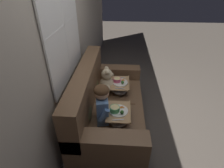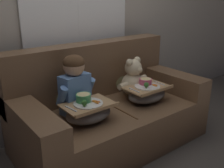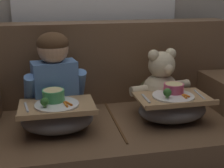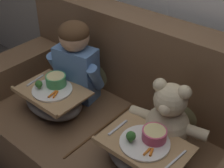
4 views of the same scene
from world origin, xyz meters
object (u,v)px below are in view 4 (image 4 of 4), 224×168
object	(u,v)px
couch	(117,126)
teddy_bear	(168,120)
throw_pillow_behind_child	(98,64)
lap_tray_teddy	(144,153)
child_figure	(76,58)
lap_tray_child	(54,99)
throw_pillow_behind_teddy	(187,103)

from	to	relation	value
couch	teddy_bear	size ratio (longest dim) A/B	4.14
throw_pillow_behind_child	lap_tray_teddy	world-z (taller)	throw_pillow_behind_child
child_figure	lap_tray_child	distance (m)	0.29
throw_pillow_behind_child	throw_pillow_behind_teddy	size ratio (longest dim) A/B	1.08
couch	teddy_bear	bearing A→B (deg)	0.42
throw_pillow_behind_teddy	child_figure	xyz separation A→B (m)	(-0.68, -0.20, 0.13)
lap_tray_teddy	teddy_bear	bearing A→B (deg)	89.88
throw_pillow_behind_child	lap_tray_child	bearing A→B (deg)	-90.17
throw_pillow_behind_teddy	lap_tray_teddy	xyz separation A→B (m)	(0.00, -0.41, -0.07)
throw_pillow_behind_teddy	lap_tray_teddy	size ratio (longest dim) A/B	0.73
couch	throw_pillow_behind_teddy	distance (m)	0.46
throw_pillow_behind_child	throw_pillow_behind_teddy	xyz separation A→B (m)	(0.68, 0.00, 0.00)
couch	lap_tray_child	xyz separation A→B (m)	(-0.34, -0.20, 0.16)
child_figure	teddy_bear	world-z (taller)	child_figure
lap_tray_teddy	throw_pillow_behind_teddy	bearing A→B (deg)	90.09
couch	child_figure	xyz separation A→B (m)	(-0.34, 0.01, 0.36)
throw_pillow_behind_child	lap_tray_teddy	distance (m)	0.80
couch	throw_pillow_behind_child	world-z (taller)	couch
lap_tray_teddy	lap_tray_child	bearing A→B (deg)	179.96
couch	throw_pillow_behind_teddy	xyz separation A→B (m)	(0.34, 0.21, 0.23)
child_figure	lap_tray_teddy	world-z (taller)	child_figure
couch	throw_pillow_behind_teddy	size ratio (longest dim) A/B	5.71
throw_pillow_behind_teddy	lap_tray_child	world-z (taller)	throw_pillow_behind_teddy
lap_tray_teddy	couch	bearing A→B (deg)	149.71
child_figure	lap_tray_child	world-z (taller)	child_figure
couch	lap_tray_child	bearing A→B (deg)	-149.81
child_figure	teddy_bear	bearing A→B (deg)	-0.38
throw_pillow_behind_child	child_figure	bearing A→B (deg)	-89.95
teddy_bear	lap_tray_teddy	size ratio (longest dim) A/B	1.00
throw_pillow_behind_teddy	couch	bearing A→B (deg)	-148.42
throw_pillow_behind_teddy	teddy_bear	size ratio (longest dim) A/B	0.72
lap_tray_child	throw_pillow_behind_teddy	bearing A→B (deg)	30.89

